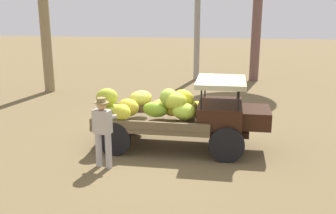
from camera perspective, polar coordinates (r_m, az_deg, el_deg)
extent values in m
plane|color=brown|center=(10.61, 1.46, -5.86)|extent=(60.00, 60.00, 0.00)
cube|color=black|center=(10.50, 0.54, -3.27)|extent=(4.01, 0.59, 0.16)
cylinder|color=black|center=(11.17, 8.54, -2.55)|extent=(0.87, 0.17, 0.87)
cylinder|color=black|center=(9.66, 8.40, -5.45)|extent=(0.87, 0.17, 0.87)
cylinder|color=black|center=(11.52, -5.52, -1.89)|extent=(0.87, 0.17, 0.87)
cylinder|color=black|center=(10.06, -7.80, -4.56)|extent=(0.87, 0.17, 0.87)
cube|color=brown|center=(10.52, -1.88, -2.21)|extent=(3.06, 1.83, 0.10)
cube|color=brown|center=(11.22, -1.12, -0.21)|extent=(3.00, 0.19, 0.22)
cube|color=brown|center=(9.72, -2.79, -2.72)|extent=(3.00, 0.19, 0.22)
cube|color=black|center=(10.25, 7.48, -0.92)|extent=(1.16, 1.56, 0.55)
cube|color=black|center=(10.28, 12.48, -1.42)|extent=(0.74, 1.09, 0.44)
cylinder|color=black|center=(10.74, 10.04, 2.76)|extent=(0.04, 0.04, 0.55)
cylinder|color=black|center=(9.48, 10.12, 1.08)|extent=(0.04, 0.04, 0.55)
cylinder|color=black|center=(10.75, 5.35, 2.95)|extent=(0.04, 0.04, 0.55)
cylinder|color=black|center=(9.50, 4.81, 1.30)|extent=(0.04, 0.04, 0.55)
cube|color=#B1AD87|center=(10.05, 7.64, 3.60)|extent=(1.28, 1.56, 0.12)
ellipsoid|color=gold|center=(10.42, 1.42, -0.08)|extent=(0.83, 0.77, 0.48)
ellipsoid|color=gold|center=(10.76, -3.95, 1.33)|extent=(0.80, 0.77, 0.40)
ellipsoid|color=#8DBD2E|center=(10.26, -1.87, -0.38)|extent=(0.74, 0.54, 0.45)
ellipsoid|color=gold|center=(10.43, -5.76, -0.07)|extent=(0.66, 0.62, 0.57)
ellipsoid|color=#BECC41|center=(10.49, -7.90, -0.78)|extent=(0.85, 0.84, 0.53)
ellipsoid|color=yellow|center=(9.95, -6.64, -0.72)|extent=(0.63, 0.62, 0.41)
ellipsoid|color=gold|center=(10.53, -0.79, 0.19)|extent=(0.70, 0.62, 0.47)
ellipsoid|color=gold|center=(10.54, 2.83, -0.19)|extent=(0.74, 0.69, 0.53)
ellipsoid|color=gold|center=(10.92, 4.19, -0.13)|extent=(0.60, 0.62, 0.50)
ellipsoid|color=#ACD23A|center=(9.90, 2.29, -0.60)|extent=(0.81, 0.78, 0.54)
ellipsoid|color=#92B338|center=(10.07, 0.15, 1.37)|extent=(0.69, 0.75, 0.62)
ellipsoid|color=#B6C434|center=(10.25, -8.77, 1.38)|extent=(0.72, 0.73, 0.63)
ellipsoid|color=yellow|center=(10.24, 2.22, 1.22)|extent=(0.70, 0.62, 0.54)
ellipsoid|color=yellow|center=(10.35, 0.51, -0.08)|extent=(0.74, 0.74, 0.56)
ellipsoid|color=#B2C235|center=(9.95, 1.10, 0.87)|extent=(0.74, 0.67, 0.52)
cylinder|color=#AFA8AB|center=(9.48, -9.92, -6.02)|extent=(0.15, 0.15, 0.84)
cylinder|color=#AFA8AB|center=(9.36, -8.54, -6.25)|extent=(0.15, 0.15, 0.84)
cube|color=#B6AEA8|center=(9.19, -9.42, -2.09)|extent=(0.45, 0.33, 0.55)
cylinder|color=#B6AEA8|center=(9.29, -9.66, -1.36)|extent=(0.26, 0.41, 0.10)
cylinder|color=#B6AEA8|center=(9.20, -8.59, -1.49)|extent=(0.38, 0.32, 0.10)
sphere|color=tan|center=(9.08, -9.52, 0.24)|extent=(0.22, 0.22, 0.22)
cylinder|color=olive|center=(9.06, -9.54, 0.64)|extent=(0.34, 0.34, 0.02)
cylinder|color=olive|center=(9.05, -9.56, 1.01)|extent=(0.20, 0.20, 0.10)
cylinder|color=brown|center=(19.26, 12.73, 13.71)|extent=(0.44, 0.44, 6.80)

